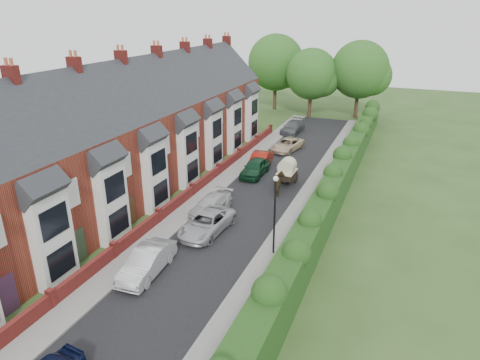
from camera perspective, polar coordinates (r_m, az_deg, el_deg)
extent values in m
plane|color=#2D4C1E|center=(24.72, -6.21, -12.79)|extent=(140.00, 140.00, 0.00)
cube|color=black|center=(33.66, 1.79, -2.72)|extent=(6.00, 58.00, 0.02)
cube|color=gray|center=(32.59, 8.58, -3.73)|extent=(2.20, 58.00, 0.12)
cube|color=gray|center=(35.03, -4.12, -1.66)|extent=(1.70, 58.00, 0.12)
cube|color=gray|center=(32.81, 6.80, -3.44)|extent=(0.18, 58.00, 0.13)
cube|color=gray|center=(34.71, -2.93, -1.85)|extent=(0.18, 58.00, 0.13)
cube|color=#133711|center=(31.79, 11.85, -2.29)|extent=(1.50, 58.00, 2.50)
cube|color=#973A26|center=(36.42, -14.43, 3.98)|extent=(8.00, 40.00, 6.50)
cube|color=#24252B|center=(35.60, -14.93, 8.96)|extent=(8.00, 40.20, 8.00)
cube|color=#3F2D2D|center=(24.36, -28.49, -13.28)|extent=(0.08, 0.90, 2.10)
cube|color=silver|center=(24.93, -23.69, -7.38)|extent=(0.70, 2.40, 5.20)
cube|color=black|center=(25.27, -22.67, -9.95)|extent=(0.06, 1.80, 1.60)
cube|color=black|center=(24.16, -23.49, -5.08)|extent=(0.06, 1.80, 1.60)
cube|color=#24252B|center=(23.82, -25.02, -0.95)|extent=(1.70, 2.60, 1.70)
cube|color=#3F2D2D|center=(27.13, -20.57, -8.20)|extent=(0.08, 0.90, 2.10)
cube|color=silver|center=(25.63, -21.68, -1.78)|extent=(0.12, 1.20, 1.60)
cube|color=silver|center=(28.17, -16.65, -3.00)|extent=(0.70, 2.40, 5.20)
cube|color=black|center=(28.46, -15.80, -5.32)|extent=(0.06, 1.80, 1.60)
cube|color=black|center=(27.48, -16.31, -0.86)|extent=(0.06, 1.80, 1.60)
cube|color=#24252B|center=(27.18, -17.58, 2.80)|extent=(1.70, 2.60, 1.70)
cube|color=#3F2D2D|center=(30.47, -14.40, -4.04)|extent=(0.08, 0.90, 2.10)
cube|color=silver|center=(29.12, -15.11, 1.83)|extent=(0.12, 1.20, 1.60)
cube|color=silver|center=(31.86, -11.20, 0.45)|extent=(0.70, 2.40, 5.20)
cube|color=black|center=(32.12, -10.49, -1.63)|extent=(0.06, 1.80, 1.60)
cube|color=black|center=(31.25, -10.79, 2.41)|extent=(0.06, 1.80, 1.60)
cube|color=#24252B|center=(30.99, -11.84, 5.66)|extent=(1.70, 2.60, 1.70)
cube|color=#3F2D2D|center=(34.22, -9.57, -0.70)|extent=(0.08, 0.90, 2.10)
cube|color=silver|center=(33.01, -10.00, 4.61)|extent=(0.12, 1.20, 1.60)
cube|color=silver|center=(35.87, -6.92, 3.16)|extent=(0.70, 2.40, 5.20)
cube|color=black|center=(36.10, -6.31, 1.29)|extent=(0.06, 1.80, 1.60)
cube|color=black|center=(35.33, -6.47, 4.93)|extent=(0.06, 1.80, 1.60)
cube|color=#24252B|center=(35.10, -7.35, 7.83)|extent=(1.70, 2.60, 1.70)
cube|color=#3F2D2D|center=(38.26, -5.72, 1.96)|extent=(0.08, 0.90, 2.10)
cube|color=silver|center=(37.17, -5.97, 6.77)|extent=(0.12, 1.20, 1.60)
cube|color=silver|center=(40.10, -3.50, 5.30)|extent=(0.70, 2.40, 5.20)
cube|color=black|center=(40.31, -2.99, 3.61)|extent=(0.06, 1.80, 1.60)
cube|color=black|center=(39.62, -3.05, 6.91)|extent=(0.06, 1.80, 1.60)
cube|color=#24252B|center=(39.42, -3.80, 9.50)|extent=(1.70, 2.60, 1.70)
cube|color=#3F2D2D|center=(42.50, -2.62, 4.09)|extent=(0.08, 0.90, 2.10)
cube|color=silver|center=(41.51, -2.75, 8.46)|extent=(0.12, 1.20, 1.60)
cube|color=silver|center=(44.49, -0.73, 7.01)|extent=(0.70, 2.40, 5.20)
cube|color=black|center=(44.68, -0.28, 5.47)|extent=(0.06, 1.80, 1.60)
cube|color=black|center=(44.06, -0.29, 8.47)|extent=(0.06, 1.80, 1.60)
cube|color=#24252B|center=(43.88, -0.93, 10.82)|extent=(1.70, 2.60, 1.70)
cube|color=#3F2D2D|center=(46.89, -0.08, 5.82)|extent=(0.08, 0.90, 2.10)
cube|color=silver|center=(45.98, -0.12, 9.81)|extent=(0.12, 1.20, 1.60)
cube|color=silver|center=(49.00, 1.55, 8.39)|extent=(0.70, 2.40, 5.20)
cube|color=black|center=(49.17, 1.94, 7.00)|extent=(0.06, 1.80, 1.60)
cube|color=black|center=(48.61, 1.98, 9.73)|extent=(0.06, 1.80, 1.60)
cube|color=#24252B|center=(48.44, 1.42, 11.86)|extent=(1.70, 2.60, 1.70)
cube|color=#3F2D2D|center=(51.39, 2.03, 7.25)|extent=(0.08, 0.90, 2.10)
cube|color=silver|center=(50.56, 2.06, 10.90)|extent=(0.12, 1.20, 1.60)
cube|color=maroon|center=(27.74, -28.12, 11.69)|extent=(0.90, 0.50, 1.60)
cylinder|color=#A75632|center=(27.78, -28.76, 13.60)|extent=(0.20, 0.20, 0.50)
cylinder|color=#A75632|center=(27.48, -28.20, 13.63)|extent=(0.20, 0.20, 0.50)
cube|color=maroon|center=(31.18, -21.15, 13.63)|extent=(0.90, 0.50, 1.60)
cylinder|color=#A75632|center=(31.22, -21.67, 15.34)|extent=(0.20, 0.20, 0.50)
cylinder|color=#A75632|center=(30.95, -21.11, 15.37)|extent=(0.20, 0.20, 0.50)
cube|color=maroon|center=(35.00, -15.54, 15.03)|extent=(0.90, 0.50, 1.60)
cylinder|color=#A75632|center=(35.03, -15.98, 16.56)|extent=(0.20, 0.20, 0.50)
cylinder|color=#A75632|center=(34.79, -15.43, 16.58)|extent=(0.20, 0.20, 0.50)
cube|color=maroon|center=(39.08, -11.03, 16.04)|extent=(0.90, 0.50, 1.60)
cylinder|color=#A75632|center=(39.11, -11.39, 17.42)|extent=(0.20, 0.20, 0.50)
cylinder|color=#A75632|center=(38.90, -10.87, 17.43)|extent=(0.20, 0.20, 0.50)
cube|color=maroon|center=(43.36, -7.35, 16.79)|extent=(0.90, 0.50, 1.60)
cylinder|color=#A75632|center=(43.38, -7.65, 18.04)|extent=(0.20, 0.20, 0.50)
cylinder|color=#A75632|center=(43.19, -7.17, 18.05)|extent=(0.20, 0.20, 0.50)
cube|color=maroon|center=(47.77, -4.32, 17.36)|extent=(0.90, 0.50, 1.60)
cylinder|color=#A75632|center=(47.80, -4.58, 18.49)|extent=(0.20, 0.20, 0.50)
cylinder|color=#A75632|center=(47.62, -4.13, 18.49)|extent=(0.20, 0.20, 0.50)
cube|color=maroon|center=(52.30, -1.80, 17.79)|extent=(0.90, 0.50, 1.60)
cylinder|color=#A75632|center=(52.32, -2.02, 18.83)|extent=(0.20, 0.20, 0.50)
cylinder|color=#A75632|center=(52.16, -1.60, 18.83)|extent=(0.20, 0.20, 0.50)
cube|color=maroon|center=(22.90, -28.39, -17.53)|extent=(0.30, 4.70, 0.90)
cube|color=maroon|center=(25.53, -19.89, -11.69)|extent=(0.30, 4.70, 0.90)
cube|color=maroon|center=(28.80, -13.41, -6.87)|extent=(0.30, 4.70, 0.90)
cube|color=maroon|center=(32.51, -8.43, -3.03)|extent=(0.30, 4.70, 0.90)
cube|color=maroon|center=(36.53, -4.53, 0.01)|extent=(0.30, 4.70, 0.90)
cube|color=maroon|center=(40.77, -1.42, 2.44)|extent=(0.30, 4.70, 0.90)
cube|color=maroon|center=(45.16, 1.10, 4.39)|extent=(0.30, 4.70, 0.90)
cube|color=maroon|center=(49.67, 3.18, 5.99)|extent=(0.30, 4.70, 0.90)
cube|color=maroon|center=(24.06, -23.89, -14.29)|extent=(0.35, 0.35, 1.10)
cube|color=maroon|center=(27.05, -16.45, -8.96)|extent=(0.35, 0.35, 1.10)
cube|color=maroon|center=(30.56, -10.77, -4.67)|extent=(0.35, 0.35, 1.10)
cube|color=maroon|center=(34.45, -6.37, -1.27)|extent=(0.35, 0.35, 1.10)
cube|color=maroon|center=(38.59, -2.89, 1.43)|extent=(0.35, 0.35, 1.10)
cube|color=maroon|center=(42.92, -0.10, 3.59)|extent=(0.35, 0.35, 1.10)
cube|color=maroon|center=(47.38, 2.19, 5.35)|extent=(0.35, 0.35, 1.10)
cube|color=maroon|center=(51.93, 4.09, 6.79)|extent=(0.35, 0.35, 1.10)
cylinder|color=black|center=(25.52, 4.61, -5.26)|extent=(0.12, 0.12, 4.80)
cylinder|color=black|center=(24.51, 4.78, -0.15)|extent=(0.20, 0.20, 0.10)
sphere|color=silver|center=(24.45, 4.79, 0.18)|extent=(0.32, 0.32, 0.32)
cylinder|color=#332316|center=(60.33, 9.32, 10.46)|extent=(0.50, 0.50, 4.75)
sphere|color=#234D19|center=(59.75, 9.53, 13.77)|extent=(6.80, 6.80, 6.80)
sphere|color=#234D19|center=(59.86, 10.85, 13.05)|extent=(4.76, 4.76, 4.76)
cylinder|color=#332316|center=(61.23, 15.32, 10.39)|extent=(0.50, 0.50, 5.25)
sphere|color=#234D19|center=(60.63, 15.70, 13.98)|extent=(7.60, 7.60, 7.60)
sphere|color=#234D19|center=(60.86, 17.11, 13.16)|extent=(5.32, 5.32, 5.32)
cylinder|color=#332316|center=(64.64, 4.68, 11.76)|extent=(0.50, 0.50, 5.50)
sphere|color=#234D19|center=(64.06, 4.80, 15.35)|extent=(8.00, 8.00, 8.00)
sphere|color=#234D19|center=(63.98, 6.27, 14.59)|extent=(5.60, 5.60, 5.60)
imported|color=#B9B8BD|center=(25.08, -12.31, -10.63)|extent=(1.83, 4.59, 1.48)
imported|color=#ACADB3|center=(28.80, -4.44, -5.76)|extent=(2.62, 5.06, 1.36)
imported|color=#BDBDBD|center=(31.50, -3.92, -3.31)|extent=(2.14, 4.50, 1.27)
imported|color=#10361F|center=(38.45, 2.04, 1.69)|extent=(1.80, 4.43, 1.51)
imported|color=maroon|center=(40.32, 2.67, 2.61)|extent=(1.89, 4.53, 1.46)
imported|color=beige|center=(45.64, 6.34, 4.69)|extent=(3.09, 4.94, 1.27)
imported|color=#515358|center=(52.54, 7.03, 7.03)|extent=(2.26, 4.94, 1.40)
imported|color=#412E17|center=(34.78, 5.29, -0.51)|extent=(1.45, 2.12, 1.64)
cube|color=black|center=(36.61, 6.25, 0.75)|extent=(1.27, 2.11, 0.53)
cylinder|color=beige|center=(36.35, 6.30, 1.84)|extent=(1.37, 1.32, 1.37)
cube|color=beige|center=(36.52, 6.27, 1.14)|extent=(1.39, 2.17, 0.04)
cylinder|color=black|center=(37.50, 5.49, 0.61)|extent=(0.08, 0.95, 0.95)
cylinder|color=black|center=(37.17, 7.51, 0.32)|extent=(0.08, 0.95, 0.95)
cylinder|color=black|center=(35.64, 5.16, 0.29)|extent=(0.06, 1.90, 0.06)
cylinder|color=black|center=(35.45, 6.30, 0.12)|extent=(0.06, 1.90, 0.06)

